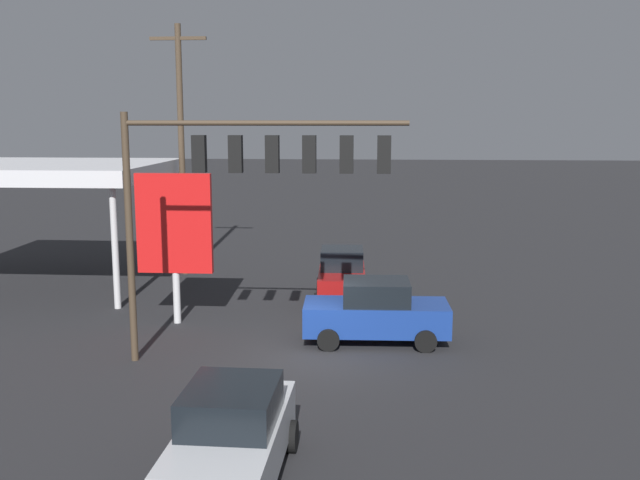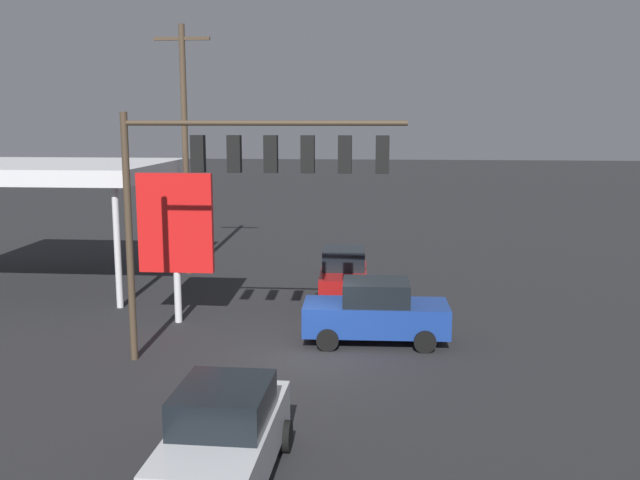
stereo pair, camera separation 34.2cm
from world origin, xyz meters
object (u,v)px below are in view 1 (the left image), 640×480
at_px(price_sign, 174,227).
at_px(hatchback_crossing, 342,276).
at_px(sedan_waiting, 376,312).
at_px(utility_pole, 181,145).
at_px(traffic_signal_assembly, 250,170).
at_px(sedan_far, 232,437).

bearing_deg(price_sign, hatchback_crossing, -148.82).
relative_size(sedan_waiting, hatchback_crossing, 1.15).
bearing_deg(utility_pole, hatchback_crossing, 148.90).
xyz_separation_m(traffic_signal_assembly, price_sign, (3.19, -3.76, -2.13)).
height_order(utility_pole, sedan_far, utility_pole).
distance_m(traffic_signal_assembly, sedan_waiting, 6.03).
height_order(price_sign, hatchback_crossing, price_sign).
xyz_separation_m(price_sign, hatchback_crossing, (-5.39, -3.26, -2.32)).
height_order(traffic_signal_assembly, price_sign, traffic_signal_assembly).
height_order(traffic_signal_assembly, utility_pole, utility_pole).
xyz_separation_m(utility_pole, hatchback_crossing, (-7.10, 4.28, -4.69)).
relative_size(utility_pole, price_sign, 2.13).
distance_m(sedan_waiting, hatchback_crossing, 5.03).
distance_m(price_sign, sedan_far, 11.43).
relative_size(utility_pole, sedan_waiting, 2.40).
distance_m(sedan_far, hatchback_crossing, 13.82).
bearing_deg(sedan_far, traffic_signal_assembly, -172.50).
distance_m(traffic_signal_assembly, sedan_far, 8.09).
relative_size(traffic_signal_assembly, hatchback_crossing, 2.00).
xyz_separation_m(traffic_signal_assembly, sedan_waiting, (-3.45, -2.15, -4.45)).
bearing_deg(traffic_signal_assembly, hatchback_crossing, -107.39).
bearing_deg(price_sign, utility_pole, -77.28).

